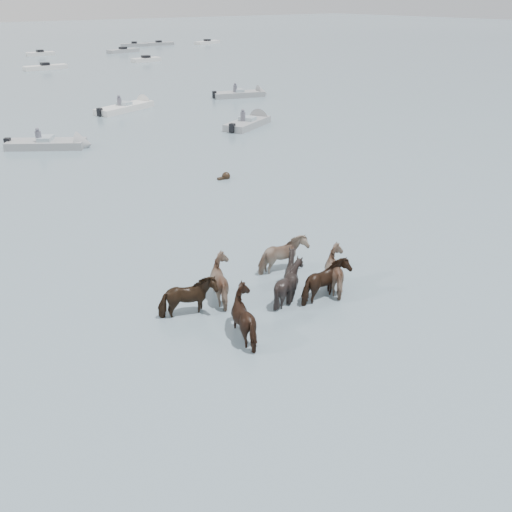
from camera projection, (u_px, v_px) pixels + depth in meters
ground at (285, 330)px, 15.20m from camera, size 400.00×400.00×0.00m
pony_herd at (276, 284)px, 16.50m from camera, size 6.46×3.81×1.54m
swimming_pony at (225, 177)px, 27.62m from camera, size 0.72×0.44×0.44m
motorboat_b at (59, 144)px, 33.11m from camera, size 5.16×4.22×1.92m
motorboat_c at (131, 106)px, 44.25m from camera, size 6.06×3.62×1.92m
motorboat_d at (252, 122)px, 38.92m from camera, size 5.02×3.45×1.92m
motorboat_e at (246, 94)px, 49.74m from camera, size 5.41×3.12×1.92m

